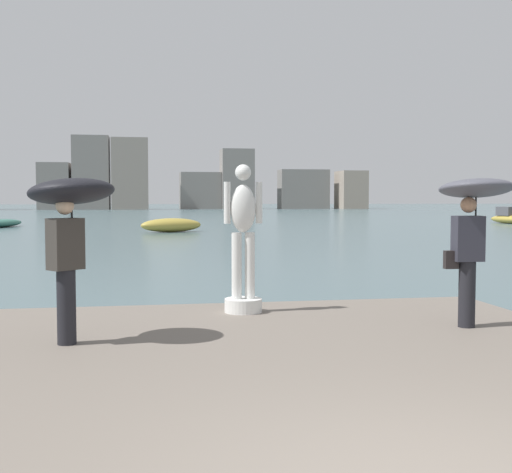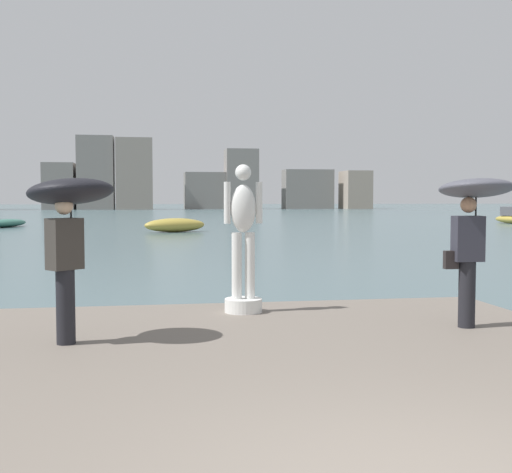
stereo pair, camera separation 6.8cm
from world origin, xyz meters
The scene contains 8 objects.
ground_plane centered at (0.00, 40.00, 0.00)m, with size 400.00×400.00×0.00m, color #4C666B.
pier centered at (0.00, 2.16, 0.20)m, with size 7.78×10.32×0.40m, color #70665B.
statue_white_figure centered at (-0.16, 6.41, 1.36)m, with size 0.58×0.56×2.22m.
onlooker_left centered at (-2.48, 4.68, 1.96)m, with size 1.43×1.43×1.99m.
onlooker_right centered at (2.67, 4.79, 1.93)m, with size 1.02×1.04×2.01m.
boat_near centered at (0.14, 38.13, 0.44)m, with size 4.17×2.52×0.87m.
boat_far centered at (-11.75, 47.22, 0.29)m, with size 3.01×5.08×0.59m.
distant_skyline centered at (-2.03, 125.82, 5.09)m, with size 83.78×11.35×13.81m.
Camera 2 is at (-1.58, -3.35, 2.11)m, focal length 46.42 mm.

